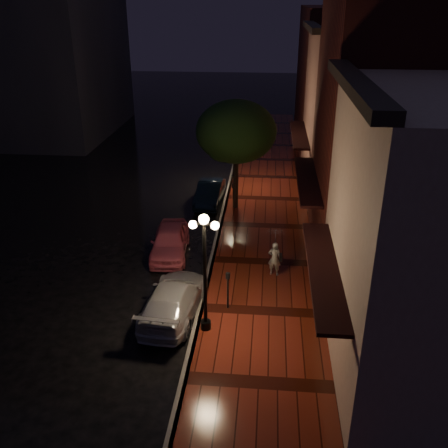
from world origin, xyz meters
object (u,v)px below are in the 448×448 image
at_px(woman_with_umbrella, 275,245).
at_px(parking_meter, 228,287).
at_px(streetlamp_far, 235,148).
at_px(street_tree, 236,133).
at_px(silver_car, 174,299).
at_px(navy_car, 210,193).
at_px(pink_car, 170,241).
at_px(streetlamp_near, 205,267).

height_order(woman_with_umbrella, parking_meter, woman_with_umbrella).
relative_size(streetlamp_far, street_tree, 0.74).
height_order(streetlamp_far, parking_meter, streetlamp_far).
relative_size(silver_car, parking_meter, 3.03).
bearing_deg(streetlamp_far, navy_car, -119.56).
bearing_deg(woman_with_umbrella, pink_car, -6.19).
xyz_separation_m(navy_car, parking_meter, (1.90, -10.47, 0.43)).
relative_size(pink_car, parking_meter, 2.63).
relative_size(street_tree, pink_car, 1.49).
bearing_deg(parking_meter, streetlamp_far, 113.70).
relative_size(streetlamp_far, pink_car, 1.11).
bearing_deg(pink_car, street_tree, 60.03).
bearing_deg(parking_meter, street_tree, 113.08).
height_order(silver_car, woman_with_umbrella, woman_with_umbrella).
bearing_deg(streetlamp_far, silver_car, -95.66).
bearing_deg(parking_meter, woman_with_umbrella, 77.56).
relative_size(streetlamp_near, silver_car, 0.96).
bearing_deg(silver_car, streetlamp_far, -90.70).
bearing_deg(pink_car, silver_car, -82.14).
height_order(navy_car, parking_meter, parking_meter).
xyz_separation_m(silver_car, woman_with_umbrella, (3.64, 2.98, 0.86)).
bearing_deg(streetlamp_near, woman_with_umbrella, 59.14).
xyz_separation_m(streetlamp_far, woman_with_umbrella, (2.35, -10.06, -1.09)).
bearing_deg(street_tree, parking_meter, -87.68).
relative_size(streetlamp_near, street_tree, 0.74).
bearing_deg(street_tree, streetlamp_near, -91.35).
relative_size(street_tree, parking_meter, 3.93).
bearing_deg(streetlamp_far, pink_car, -105.32).
distance_m(woman_with_umbrella, parking_meter, 3.14).
height_order(pink_car, silver_car, pink_car).
height_order(streetlamp_near, navy_car, streetlamp_near).
relative_size(streetlamp_near, parking_meter, 2.92).
bearing_deg(streetlamp_near, street_tree, 88.65).
height_order(streetlamp_near, street_tree, street_tree).
xyz_separation_m(navy_car, silver_car, (-0.05, -10.85, 0.03)).
distance_m(streetlamp_near, parking_meter, 2.15).
bearing_deg(streetlamp_near, pink_car, 112.61).
relative_size(streetlamp_near, navy_car, 1.15).
height_order(streetlamp_near, streetlamp_far, same).
bearing_deg(streetlamp_far, street_tree, -85.09).
bearing_deg(streetlamp_near, navy_car, 96.02).
relative_size(streetlamp_far, woman_with_umbrella, 2.10).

